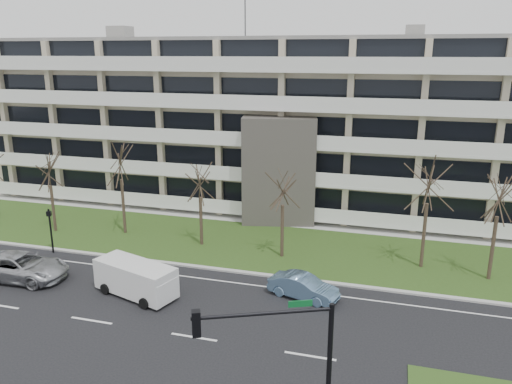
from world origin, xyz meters
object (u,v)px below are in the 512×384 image
(blue_sedan, at_px, (303,287))
(white_van, at_px, (136,277))
(traffic_signal, at_px, (284,354))
(pedestrian_signal, at_px, (50,225))
(silver_pickup, at_px, (21,267))

(blue_sedan, height_order, white_van, white_van)
(traffic_signal, height_order, pedestrian_signal, traffic_signal)
(silver_pickup, relative_size, blue_sedan, 1.45)
(white_van, xyz_separation_m, pedestrian_signal, (-9.12, 4.22, 0.90))
(pedestrian_signal, bearing_deg, blue_sedan, -23.94)
(silver_pickup, bearing_deg, pedestrian_signal, 9.25)
(white_van, relative_size, traffic_signal, 0.94)
(blue_sedan, height_order, traffic_signal, traffic_signal)
(silver_pickup, height_order, traffic_signal, traffic_signal)
(blue_sedan, bearing_deg, white_van, 119.90)
(silver_pickup, xyz_separation_m, traffic_signal, (19.27, -9.05, 2.94))
(white_van, bearing_deg, traffic_signal, -22.16)
(silver_pickup, distance_m, blue_sedan, 18.03)
(white_van, distance_m, pedestrian_signal, 10.09)
(traffic_signal, bearing_deg, pedestrian_signal, 122.60)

